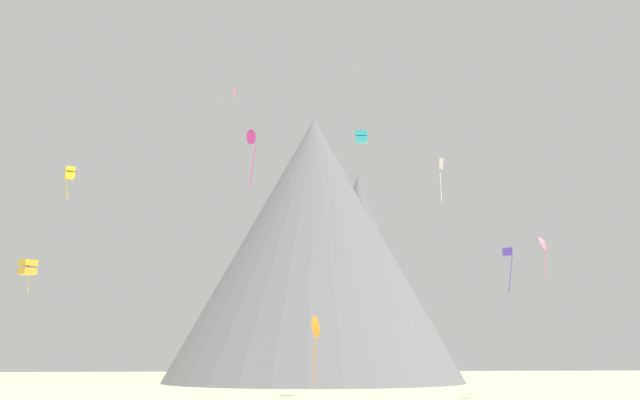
{
  "coord_description": "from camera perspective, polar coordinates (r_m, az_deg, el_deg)",
  "views": [
    {
      "loc": [
        -7.65,
        -24.78,
        4.44
      ],
      "look_at": [
        -0.74,
        31.8,
        17.61
      ],
      "focal_mm": 38.29,
      "sensor_mm": 36.0,
      "label": 1
    }
  ],
  "objects": [
    {
      "name": "kite_cyan_high",
      "position": [
        81.02,
        3.47,
        5.31
      ],
      "size": [
        1.63,
        1.68,
        1.51
      ],
      "rotation": [
        0.0,
        0.0,
        2.97
      ],
      "color": "#33BCDB"
    },
    {
      "name": "kite_gold_low",
      "position": [
        72.59,
        -23.24,
        -5.2
      ],
      "size": [
        1.88,
        1.88,
        3.21
      ],
      "rotation": [
        0.0,
        0.0,
        5.52
      ],
      "color": "gold"
    },
    {
      "name": "kite_yellow_mid",
      "position": [
        67.35,
        -20.17,
        2.11
      ],
      "size": [
        1.06,
        1.08,
        3.01
      ],
      "rotation": [
        0.0,
        0.0,
        0.33
      ],
      "color": "yellow"
    },
    {
      "name": "kite_white_high",
      "position": [
        83.48,
        10.08,
        2.29
      ],
      "size": [
        0.53,
        0.74,
        5.65
      ],
      "rotation": [
        0.0,
        0.0,
        5.03
      ],
      "color": "white"
    },
    {
      "name": "kite_rainbow_high",
      "position": [
        81.01,
        -7.22,
        8.95
      ],
      "size": [
        0.36,
        0.61,
        1.17
      ],
      "rotation": [
        0.0,
        0.0,
        0.47
      ],
      "color": "#E5668C"
    },
    {
      "name": "rock_massif",
      "position": [
        128.47,
        0.12,
        -4.21
      ],
      "size": [
        76.56,
        76.56,
        50.19
      ],
      "color": "slate",
      "rests_on": "ground_plane"
    },
    {
      "name": "kite_pink_mid",
      "position": [
        73.55,
        18.23,
        -3.47
      ],
      "size": [
        1.61,
        1.62,
        4.5
      ],
      "rotation": [
        0.0,
        0.0,
        0.8
      ],
      "color": "pink"
    },
    {
      "name": "kite_magenta_mid",
      "position": [
        56.67,
        -5.71,
        5.05
      ],
      "size": [
        1.07,
        1.27,
        4.96
      ],
      "rotation": [
        0.0,
        0.0,
        2.19
      ],
      "color": "#D1339E"
    },
    {
      "name": "kite_orange_low",
      "position": [
        56.11,
        -0.28,
        -10.66
      ],
      "size": [
        1.18,
        1.77,
        5.44
      ],
      "rotation": [
        0.0,
        0.0,
        1.08
      ],
      "color": "orange"
    },
    {
      "name": "kite_indigo_mid",
      "position": [
        78.34,
        15.4,
        -4.28
      ],
      "size": [
        1.21,
        1.19,
        4.97
      ],
      "rotation": [
        0.0,
        0.0,
        4.46
      ],
      "color": "#5138B2"
    }
  ]
}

